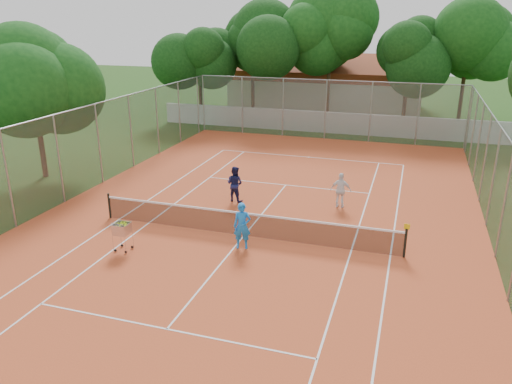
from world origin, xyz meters
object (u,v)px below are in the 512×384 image
(tennis_net, at_px, (244,224))
(player_near, at_px, (242,226))
(ball_hopper, at_px, (123,236))
(player_far_left, at_px, (235,184))
(player_far_right, at_px, (341,190))
(clubhouse, at_px, (328,84))

(tennis_net, bearing_deg, player_near, -74.43)
(tennis_net, relative_size, ball_hopper, 10.36)
(ball_hopper, bearing_deg, player_far_left, 80.34)
(ball_hopper, bearing_deg, player_near, 29.98)
(player_near, distance_m, player_far_right, 5.89)
(clubhouse, bearing_deg, tennis_net, -86.05)
(tennis_net, xyz_separation_m, ball_hopper, (-3.73, -2.53, 0.08))
(clubhouse, xyz_separation_m, player_far_right, (5.05, -24.82, -1.40))
(tennis_net, relative_size, clubhouse, 0.72)
(tennis_net, relative_size, player_near, 6.90)
(clubhouse, relative_size, player_far_right, 10.46)
(tennis_net, relative_size, player_far_right, 7.58)
(player_far_left, relative_size, ball_hopper, 1.42)
(tennis_net, xyz_separation_m, player_far_left, (-1.65, 3.51, 0.33))
(tennis_net, height_order, player_near, player_near)
(tennis_net, distance_m, player_far_right, 5.18)
(clubhouse, relative_size, player_near, 9.53)
(clubhouse, distance_m, player_far_left, 25.53)
(clubhouse, relative_size, ball_hopper, 14.30)
(tennis_net, height_order, player_far_left, player_far_left)
(player_far_right, relative_size, ball_hopper, 1.37)
(player_near, relative_size, player_far_right, 1.10)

